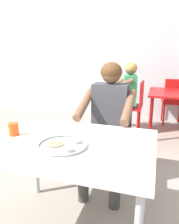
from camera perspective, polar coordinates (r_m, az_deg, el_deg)
back_wall at (r=4.63m, az=10.82°, el=19.57°), size 12.00×0.12×3.40m
table_foreground at (r=1.55m, az=-5.08°, el=-10.31°), size 1.14×0.83×0.75m
thali_tray at (r=1.44m, az=-7.02°, el=-8.48°), size 0.33×0.33×0.03m
drinking_cup at (r=1.70m, az=-19.16°, el=-4.14°), size 0.07×0.07×0.09m
chair_foreground at (r=2.39m, az=5.98°, el=-5.63°), size 0.39×0.42×0.84m
diner_foreground at (r=2.10m, az=4.89°, el=-1.20°), size 0.49×0.56×1.25m
table_background_red at (r=3.73m, az=21.17°, el=3.46°), size 0.77×0.86×0.73m
chair_red_left at (r=3.82m, az=11.85°, el=2.36°), size 0.39×0.43×0.87m
chair_red_far at (r=4.31m, az=21.20°, el=3.24°), size 0.44×0.45×0.88m
patron_background at (r=3.73m, az=9.04°, el=5.41°), size 0.60×0.56×1.18m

